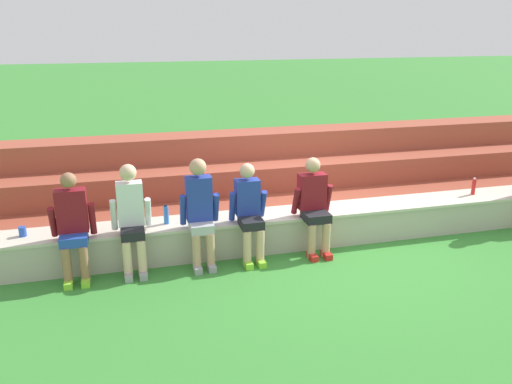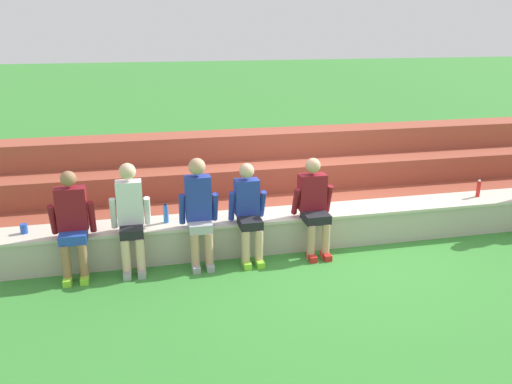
# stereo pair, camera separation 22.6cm
# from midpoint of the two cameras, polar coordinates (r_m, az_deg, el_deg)

# --- Properties ---
(ground_plane) EXTENTS (80.00, 80.00, 0.00)m
(ground_plane) POSITION_cam_midpoint_polar(r_m,az_deg,el_deg) (7.61, 9.20, -6.16)
(ground_plane) COLOR #388433
(stone_seating_wall) EXTENTS (8.93, 0.62, 0.50)m
(stone_seating_wall) POSITION_cam_midpoint_polar(r_m,az_deg,el_deg) (7.75, 8.50, -3.53)
(stone_seating_wall) COLOR #B7AF9E
(stone_seating_wall) RESTS_ON ground
(brick_bleachers) EXTENTS (10.73, 1.94, 1.28)m
(brick_bleachers) POSITION_cam_midpoint_polar(r_m,az_deg,el_deg) (9.12, 4.90, 1.42)
(brick_bleachers) COLOR #9A432E
(brick_bleachers) RESTS_ON ground
(person_far_left) EXTENTS (0.55, 0.51, 1.36)m
(person_far_left) POSITION_cam_midpoint_polar(r_m,az_deg,el_deg) (6.85, -18.50, -3.14)
(person_far_left) COLOR #996B4C
(person_far_left) RESTS_ON ground
(person_left_of_center) EXTENTS (0.51, 0.56, 1.40)m
(person_left_of_center) POSITION_cam_midpoint_polar(r_m,az_deg,el_deg) (6.84, -12.61, -2.43)
(person_left_of_center) COLOR beige
(person_left_of_center) RESTS_ON ground
(person_center) EXTENTS (0.51, 0.52, 1.43)m
(person_center) POSITION_cam_midpoint_polar(r_m,az_deg,el_deg) (6.84, -5.29, -1.89)
(person_center) COLOR tan
(person_center) RESTS_ON ground
(person_right_of_center) EXTENTS (0.50, 0.60, 1.31)m
(person_right_of_center) POSITION_cam_midpoint_polar(r_m,az_deg,el_deg) (6.99, 0.10, -2.00)
(person_right_of_center) COLOR #DBAD89
(person_right_of_center) RESTS_ON ground
(person_far_right) EXTENTS (0.56, 0.59, 1.33)m
(person_far_right) POSITION_cam_midpoint_polar(r_m,az_deg,el_deg) (7.24, 7.23, -1.27)
(person_far_right) COLOR tan
(person_far_right) RESTS_ON ground
(water_bottle_mid_left) EXTENTS (0.06, 0.06, 0.27)m
(water_bottle_mid_left) POSITION_cam_midpoint_polar(r_m,az_deg,el_deg) (8.87, 23.76, 0.33)
(water_bottle_mid_left) COLOR red
(water_bottle_mid_left) RESTS_ON stone_seating_wall
(water_bottle_near_left) EXTENTS (0.07, 0.07, 0.27)m
(water_bottle_near_left) POSITION_cam_midpoint_polar(r_m,az_deg,el_deg) (7.14, -8.91, -2.35)
(water_bottle_near_left) COLOR blue
(water_bottle_near_left) RESTS_ON stone_seating_wall
(plastic_cup_left_end) EXTENTS (0.09, 0.09, 0.12)m
(plastic_cup_left_end) POSITION_cam_midpoint_polar(r_m,az_deg,el_deg) (7.32, -23.17, -3.70)
(plastic_cup_left_end) COLOR blue
(plastic_cup_left_end) RESTS_ON stone_seating_wall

